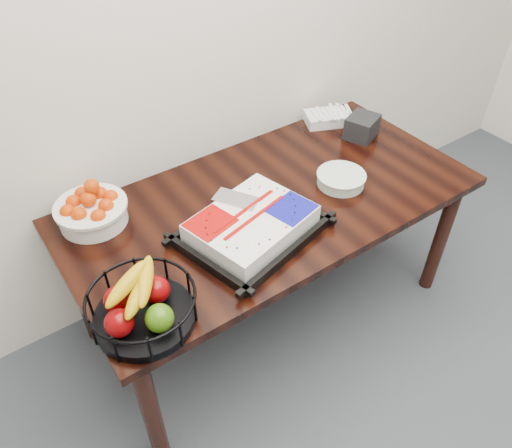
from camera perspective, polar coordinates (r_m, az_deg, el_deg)
table at (r=2.23m, az=1.71°, el=1.24°), size 1.80×0.90×0.75m
cake_tray at (r=1.96m, az=-0.51°, el=-0.20°), size 0.60×0.52×0.11m
tangerine_bowl at (r=2.11m, az=-18.39°, el=1.89°), size 0.29×0.29×0.19m
fruit_basket at (r=1.69m, az=-12.88°, el=-9.04°), size 0.36×0.36×0.19m
plate_stack at (r=2.27m, az=9.68°, el=5.09°), size 0.22×0.22×0.05m
fork_bag at (r=2.72m, az=8.08°, el=11.96°), size 0.26×0.22×0.06m
napkin_box at (r=2.61m, az=12.01°, el=10.81°), size 0.19×0.18×0.11m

